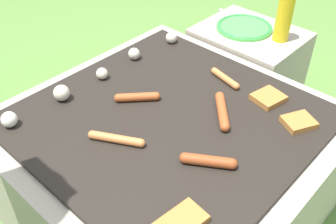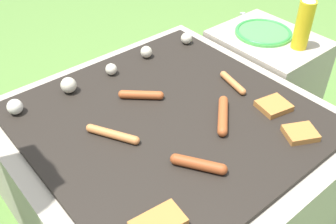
{
  "view_description": "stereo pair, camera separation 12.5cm",
  "coord_description": "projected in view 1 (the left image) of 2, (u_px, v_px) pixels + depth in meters",
  "views": [
    {
      "loc": [
        -0.72,
        -0.66,
        1.26
      ],
      "look_at": [
        0.0,
        0.0,
        0.47
      ],
      "focal_mm": 42.0,
      "sensor_mm": 36.0,
      "label": 1
    },
    {
      "loc": [
        -0.63,
        -0.75,
        1.26
      ],
      "look_at": [
        0.0,
        0.0,
        0.47
      ],
      "focal_mm": 42.0,
      "sensor_mm": 36.0,
      "label": 2
    }
  ],
  "objects": [
    {
      "name": "ground_plane",
      "position": [
        168.0,
        205.0,
        1.55
      ],
      "size": [
        14.0,
        14.0,
        0.0
      ],
      "primitive_type": "plane",
      "color": "#567F38"
    },
    {
      "name": "grill",
      "position": [
        168.0,
        166.0,
        1.41
      ],
      "size": [
        0.98,
        0.98,
        0.45
      ],
      "color": "#A89E8C",
      "rests_on": "ground_plane"
    },
    {
      "name": "side_ledge",
      "position": [
        245.0,
        75.0,
        1.86
      ],
      "size": [
        0.36,
        0.45,
        0.45
      ],
      "color": "#A89E8C",
      "rests_on": "ground_plane"
    },
    {
      "name": "sausage_front_center",
      "position": [
        222.0,
        111.0,
        1.26
      ],
      "size": [
        0.15,
        0.14,
        0.03
      ],
      "color": "#A34C23",
      "rests_on": "grill"
    },
    {
      "name": "sausage_mid_right",
      "position": [
        116.0,
        139.0,
        1.16
      ],
      "size": [
        0.1,
        0.16,
        0.03
      ],
      "color": "#C6753D",
      "rests_on": "grill"
    },
    {
      "name": "sausage_back_center",
      "position": [
        137.0,
        97.0,
        1.32
      ],
      "size": [
        0.12,
        0.12,
        0.03
      ],
      "color": "#A34C23",
      "rests_on": "grill"
    },
    {
      "name": "sausage_front_left",
      "position": [
        225.0,
        78.0,
        1.41
      ],
      "size": [
        0.05,
        0.14,
        0.02
      ],
      "color": "#C6753D",
      "rests_on": "grill"
    },
    {
      "name": "sausage_back_left",
      "position": [
        208.0,
        161.0,
        1.09
      ],
      "size": [
        0.1,
        0.14,
        0.03
      ],
      "color": "#93421E",
      "rests_on": "grill"
    },
    {
      "name": "bread_slice_right",
      "position": [
        299.0,
        122.0,
        1.23
      ],
      "size": [
        0.12,
        0.11,
        0.02
      ],
      "color": "#B27033",
      "rests_on": "grill"
    },
    {
      "name": "bread_slice_left",
      "position": [
        180.0,
        223.0,
        0.94
      ],
      "size": [
        0.13,
        0.09,
        0.02
      ],
      "color": "#B27033",
      "rests_on": "grill"
    },
    {
      "name": "bread_slice_center",
      "position": [
        268.0,
        98.0,
        1.33
      ],
      "size": [
        0.11,
        0.11,
        0.02
      ],
      "color": "#B27033",
      "rests_on": "grill"
    },
    {
      "name": "mushroom_row",
      "position": [
        92.0,
        77.0,
        1.4
      ],
      "size": [
        0.78,
        0.06,
        0.06
      ],
      "color": "silver",
      "rests_on": "grill"
    },
    {
      "name": "plate_colorful",
      "position": [
        244.0,
        27.0,
        1.73
      ],
      "size": [
        0.25,
        0.25,
        0.02
      ],
      "color": "#4CB24C",
      "rests_on": "side_ledge"
    },
    {
      "name": "condiment_bottle",
      "position": [
        285.0,
        16.0,
        1.59
      ],
      "size": [
        0.06,
        0.06,
        0.23
      ],
      "color": "gold",
      "rests_on": "side_ledge"
    },
    {
      "name": "fork_utensil",
      "position": [
        226.0,
        16.0,
        1.83
      ],
      "size": [
        0.1,
        0.15,
        0.01
      ],
      "color": "silver",
      "rests_on": "side_ledge"
    }
  ]
}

